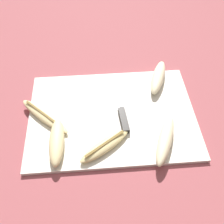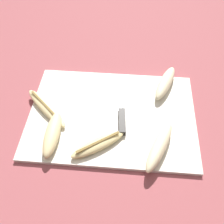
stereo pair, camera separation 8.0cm
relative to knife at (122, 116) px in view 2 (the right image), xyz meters
name	(u,v)px [view 2 (the right image)]	position (x,y,z in m)	size (l,w,h in m)	color
ground_plane	(112,116)	(-0.03, 0.01, -0.02)	(4.00, 4.00, 0.00)	#93474C
cutting_board	(112,115)	(-0.03, 0.01, -0.01)	(0.51, 0.36, 0.01)	silver
knife	(122,116)	(0.00, 0.00, 0.00)	(0.04, 0.21, 0.02)	black
banana_ripe_center	(52,134)	(-0.19, -0.09, 0.01)	(0.04, 0.16, 0.04)	beige
banana_pale_long	(159,147)	(0.11, -0.11, 0.01)	(0.10, 0.18, 0.04)	beige
banana_bright_far	(165,83)	(0.14, 0.14, 0.01)	(0.09, 0.17, 0.04)	beige
banana_mellow_near	(46,107)	(-0.24, 0.01, 0.00)	(0.17, 0.16, 0.02)	beige
banana_spotted_left	(98,144)	(-0.06, -0.11, 0.00)	(0.16, 0.13, 0.02)	#DBC684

